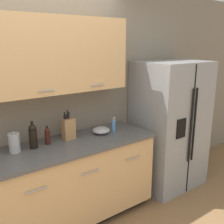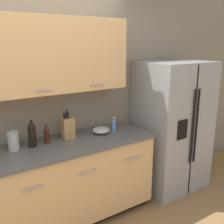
% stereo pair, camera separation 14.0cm
% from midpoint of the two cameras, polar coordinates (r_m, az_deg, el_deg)
% --- Properties ---
extents(wall_back, '(10.00, 0.39, 2.60)m').
position_cam_midpoint_polar(wall_back, '(2.82, -17.08, 3.78)').
color(wall_back, gray).
rests_on(wall_back, ground_plane).
extents(counter_unit, '(2.31, 0.64, 0.93)m').
position_cam_midpoint_polar(counter_unit, '(2.92, -11.81, -15.77)').
color(counter_unit, black).
rests_on(counter_unit, ground_plane).
extents(refrigerator, '(0.90, 0.74, 1.72)m').
position_cam_midpoint_polar(refrigerator, '(3.65, 14.01, -2.96)').
color(refrigerator, gray).
rests_on(refrigerator, ground_plane).
extents(knife_block, '(0.13, 0.10, 0.32)m').
position_cam_midpoint_polar(knife_block, '(2.88, -8.17, -3.43)').
color(knife_block, '#A87A4C').
rests_on(knife_block, counter_unit).
extents(wine_bottle, '(0.08, 0.08, 0.28)m').
position_cam_midpoint_polar(wine_bottle, '(2.72, -15.62, -4.74)').
color(wine_bottle, black).
rests_on(wine_bottle, counter_unit).
extents(soap_dispenser, '(0.05, 0.05, 0.17)m').
position_cam_midpoint_polar(soap_dispenser, '(3.07, 1.71, -3.04)').
color(soap_dispenser, '#4C7FB2').
rests_on(soap_dispenser, counter_unit).
extents(oil_bottle, '(0.06, 0.06, 0.20)m').
position_cam_midpoint_polar(oil_bottle, '(2.79, -12.65, -4.82)').
color(oil_bottle, '#3D1914').
rests_on(oil_bottle, counter_unit).
extents(steel_canister, '(0.11, 0.11, 0.20)m').
position_cam_midpoint_polar(steel_canister, '(2.69, -19.31, -5.99)').
color(steel_canister, '#A3A3A5').
rests_on(steel_canister, counter_unit).
extents(mixing_bowl, '(0.20, 0.20, 0.07)m').
position_cam_midpoint_polar(mixing_bowl, '(3.03, -1.07, -3.97)').
color(mixing_bowl, '#A3A3A5').
rests_on(mixing_bowl, counter_unit).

